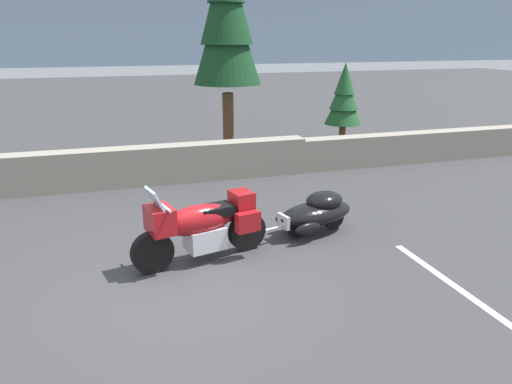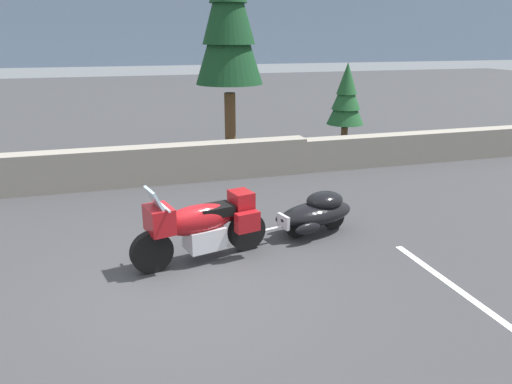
{
  "view_description": "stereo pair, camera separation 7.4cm",
  "coord_description": "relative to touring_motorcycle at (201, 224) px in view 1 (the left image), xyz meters",
  "views": [
    {
      "loc": [
        -0.8,
        -6.32,
        3.46
      ],
      "look_at": [
        1.55,
        1.41,
        0.85
      ],
      "focal_mm": 34.01,
      "sensor_mm": 36.0,
      "label": 1
    },
    {
      "loc": [
        -0.73,
        -6.35,
        3.46
      ],
      "look_at": [
        1.55,
        1.41,
        0.85
      ],
      "focal_mm": 34.01,
      "sensor_mm": 36.0,
      "label": 2
    }
  ],
  "objects": [
    {
      "name": "stone_guard_wall",
      "position": [
        -0.01,
        4.58,
        -0.19
      ],
      "size": [
        24.0,
        0.55,
        0.93
      ],
      "color": "gray",
      "rests_on": "ground"
    },
    {
      "name": "pine_tree_secondary",
      "position": [
        5.61,
        6.29,
        1.08
      ],
      "size": [
        1.12,
        1.12,
        2.73
      ],
      "color": "brown",
      "rests_on": "ground"
    },
    {
      "name": "distant_ridgeline",
      "position": [
        -0.44,
        94.58,
        7.38
      ],
      "size": [
        240.0,
        80.0,
        16.0
      ],
      "primitive_type": "cube",
      "color": "#7F93AD",
      "rests_on": "ground"
    },
    {
      "name": "car_shaped_trailer",
      "position": [
        2.23,
        0.53,
        -0.21
      ],
      "size": [
        2.22,
        1.04,
        0.76
      ],
      "color": "black",
      "rests_on": "ground"
    },
    {
      "name": "pine_tree_tall",
      "position": [
        2.11,
        6.74,
        3.49
      ],
      "size": [
        1.91,
        1.91,
        6.57
      ],
      "color": "brown",
      "rests_on": "ground"
    },
    {
      "name": "touring_motorcycle",
      "position": [
        0.0,
        0.0,
        0.0
      ],
      "size": [
        2.28,
        1.06,
        1.33
      ],
      "color": "black",
      "rests_on": "ground"
    },
    {
      "name": "ground_plane",
      "position": [
        -0.44,
        -0.75,
        -0.62
      ],
      "size": [
        80.0,
        80.0,
        0.0
      ],
      "primitive_type": "plane",
      "color": "#38383A"
    },
    {
      "name": "parking_stripe_marker",
      "position": [
        3.34,
        -2.25,
        -0.62
      ],
      "size": [
        0.12,
        3.6,
        0.01
      ],
      "primitive_type": "cube",
      "color": "silver",
      "rests_on": "ground"
    }
  ]
}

